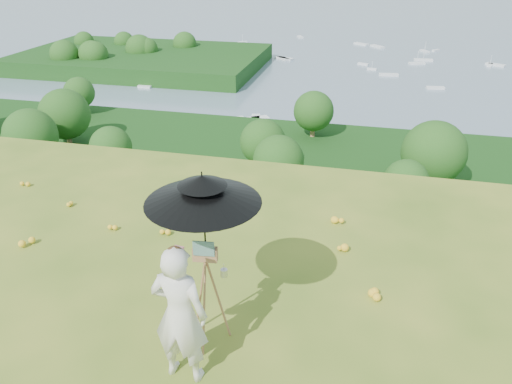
% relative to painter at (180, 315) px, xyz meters
% --- Properties ---
extents(forest_slope, '(140.00, 56.00, 22.00)m').
position_rel_painter_xyz_m(forest_slope, '(-0.83, 34.39, -29.89)').
color(forest_slope, '#123C10').
rests_on(forest_slope, bay_water).
extents(shoreline_tier, '(170.00, 28.00, 8.00)m').
position_rel_painter_xyz_m(shoreline_tier, '(-0.83, 74.39, -36.89)').
color(shoreline_tier, gray).
rests_on(shoreline_tier, bay_water).
extents(bay_water, '(700.00, 700.00, 0.00)m').
position_rel_painter_xyz_m(bay_water, '(-0.83, 239.39, -34.89)').
color(bay_water, slate).
rests_on(bay_water, ground).
extents(peninsula, '(90.00, 60.00, 12.00)m').
position_rel_painter_xyz_m(peninsula, '(-75.83, 154.39, -29.89)').
color(peninsula, '#123C10').
rests_on(peninsula, bay_water).
extents(slope_trees, '(110.00, 50.00, 6.00)m').
position_rel_painter_xyz_m(slope_trees, '(-0.83, 34.39, -15.89)').
color(slope_trees, '#1C5419').
rests_on(slope_trees, forest_slope).
extents(harbor_town, '(110.00, 22.00, 5.00)m').
position_rel_painter_xyz_m(harbor_town, '(-0.83, 74.39, -30.39)').
color(harbor_town, silver).
rests_on(harbor_town, shoreline_tier).
extents(moored_boats, '(140.00, 140.00, 0.70)m').
position_rel_painter_xyz_m(moored_boats, '(-13.33, 160.39, -34.54)').
color(moored_boats, white).
rests_on(moored_boats, bay_water).
extents(wildflowers, '(10.00, 10.50, 0.12)m').
position_rel_painter_xyz_m(wildflowers, '(-0.83, -0.36, -0.83)').
color(wildflowers, yellow).
rests_on(wildflowers, ground).
extents(painter, '(0.66, 0.45, 1.77)m').
position_rel_painter_xyz_m(painter, '(0.00, 0.00, 0.00)').
color(painter, beige).
rests_on(painter, ground).
extents(field_easel, '(0.64, 0.64, 1.52)m').
position_rel_painter_xyz_m(field_easel, '(0.11, 0.60, -0.13)').
color(field_easel, '#976A3F').
rests_on(field_easel, ground).
extents(sun_umbrella, '(1.33, 1.33, 1.10)m').
position_rel_painter_xyz_m(sun_umbrella, '(0.11, 0.63, 0.91)').
color(sun_umbrella, black).
rests_on(sun_umbrella, field_easel).
extents(painter_cap, '(0.21, 0.24, 0.10)m').
position_rel_painter_xyz_m(painter_cap, '(0.00, 0.00, 0.83)').
color(painter_cap, '#E07B80').
rests_on(painter_cap, painter).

